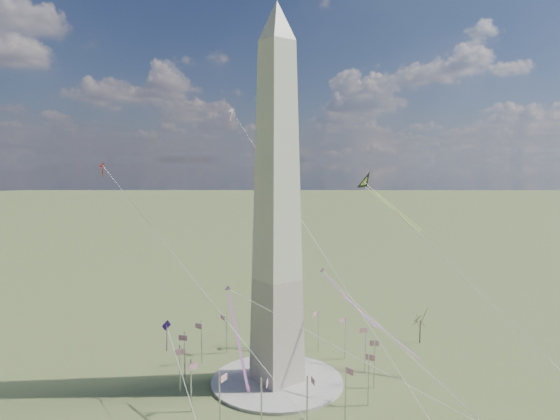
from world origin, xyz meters
TOP-DOWN VIEW (x-y plane):
  - ground at (0.00, 0.00)m, footprint 2000.00×2000.00m
  - plaza at (0.00, 0.00)m, footprint 36.00×36.00m
  - washington_monument at (0.00, 0.00)m, footprint 15.56×15.56m
  - flagpole_ring at (-0.00, -0.00)m, footprint 54.40×54.40m
  - tree_near at (55.27, -5.65)m, footprint 6.42×6.42m
  - kite_delta_black at (41.06, 5.69)m, footprint 10.72×22.07m
  - kite_diamond_purple at (-27.40, 10.06)m, footprint 1.47×2.65m
  - kite_streamer_left at (12.47, -11.57)m, footprint 3.34×18.41m
  - kite_streamer_mid at (-18.83, -8.15)m, footprint 10.41×23.07m
  - kite_streamer_right at (27.36, -7.13)m, footprint 10.34×23.26m
  - kite_small_red at (-33.32, 36.73)m, footprint 1.13×1.79m
  - kite_small_white at (13.78, 43.86)m, footprint 1.64×1.44m

SIDE VIEW (x-z plane):
  - ground at x=0.00m, z-range 0.00..0.00m
  - plaza at x=0.00m, z-range 0.00..0.80m
  - flagpole_ring at x=0.00m, z-range 0.77..13.77m
  - tree_near at x=55.27m, z-range 2.39..13.63m
  - kite_streamer_right at x=27.36m, z-range 7.12..23.93m
  - kite_diamond_purple at x=-27.40m, z-range 13.95..22.20m
  - kite_streamer_mid at x=-18.83m, z-range 15.04..31.74m
  - kite_streamer_left at x=12.47m, z-range 19.58..32.23m
  - washington_monument at x=0.00m, z-range -2.05..97.95m
  - kite_delta_black at x=41.06m, z-range 43.54..61.52m
  - kite_small_red at x=-33.32m, z-range 56.65..60.66m
  - kite_small_white at x=13.78m, z-range 74.88..79.18m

